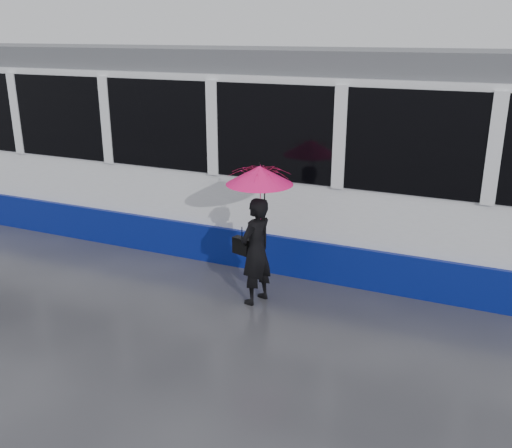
% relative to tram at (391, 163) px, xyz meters
% --- Properties ---
extents(ground, '(90.00, 90.00, 0.00)m').
position_rel_tram_xyz_m(ground, '(-1.13, -2.50, -1.64)').
color(ground, '#2E2D33').
rests_on(ground, ground).
extents(rails, '(34.00, 1.51, 0.02)m').
position_rel_tram_xyz_m(rails, '(-1.13, -0.00, -1.63)').
color(rails, '#3F3D38').
rests_on(rails, ground).
extents(tram, '(26.00, 2.56, 3.35)m').
position_rel_tram_xyz_m(tram, '(0.00, 0.00, 0.00)').
color(tram, white).
rests_on(tram, ground).
extents(woman, '(0.50, 0.63, 1.51)m').
position_rel_tram_xyz_m(woman, '(-1.31, -2.26, -0.88)').
color(woman, black).
rests_on(woman, ground).
extents(umbrella, '(1.11, 1.11, 1.02)m').
position_rel_tram_xyz_m(umbrella, '(-1.26, -2.26, 0.02)').
color(umbrella, '#EB138A').
rests_on(umbrella, ground).
extents(handbag, '(0.29, 0.19, 0.41)m').
position_rel_tram_xyz_m(handbag, '(-1.53, -2.24, -0.84)').
color(handbag, black).
rests_on(handbag, ground).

